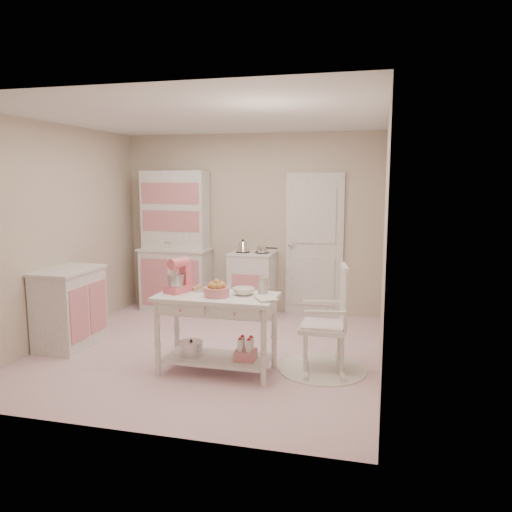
{
  "coord_description": "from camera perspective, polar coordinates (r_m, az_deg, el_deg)",
  "views": [
    {
      "loc": [
        1.86,
        -5.17,
        1.93
      ],
      "look_at": [
        0.58,
        -0.06,
        1.13
      ],
      "focal_mm": 35.0,
      "sensor_mm": 36.0,
      "label": 1
    }
  ],
  "objects": [
    {
      "name": "rocking_chair",
      "position": [
        5.15,
        7.72,
        -6.99
      ],
      "size": [
        0.6,
        0.79,
        1.1
      ],
      "primitive_type": "cube",
      "rotation": [
        0.0,
        0.0,
        0.18
      ],
      "color": "white",
      "rests_on": "ground"
    },
    {
      "name": "work_table",
      "position": [
        5.1,
        -4.48,
        -8.85
      ],
      "size": [
        1.2,
        0.6,
        0.8
      ],
      "primitive_type": "cube",
      "color": "white",
      "rests_on": "ground"
    },
    {
      "name": "lace_rug",
      "position": [
        5.32,
        7.6,
        -12.64
      ],
      "size": [
        0.92,
        0.92,
        0.01
      ],
      "primitive_type": "cylinder",
      "color": "white",
      "rests_on": "ground"
    },
    {
      "name": "door",
      "position": [
        7.16,
        6.69,
        1.27
      ],
      "size": [
        0.82,
        0.05,
        2.04
      ],
      "primitive_type": "cube",
      "color": "white",
      "rests_on": "ground"
    },
    {
      "name": "mixing_bowl",
      "position": [
        4.99,
        -1.41,
        -4.06
      ],
      "size": [
        0.22,
        0.22,
        0.07
      ],
      "primitive_type": "imported",
      "color": "white",
      "rests_on": "work_table"
    },
    {
      "name": "stand_mixer",
      "position": [
        5.13,
        -8.94,
        -2.27
      ],
      "size": [
        0.29,
        0.34,
        0.34
      ],
      "primitive_type": "cube",
      "rotation": [
        0.0,
        0.0,
        -0.4
      ],
      "color": "#EE6476",
      "rests_on": "work_table"
    },
    {
      "name": "base_cabinet",
      "position": [
        6.24,
        -20.54,
        -5.57
      ],
      "size": [
        0.54,
        0.84,
        0.92
      ],
      "primitive_type": "cube",
      "color": "white",
      "rests_on": "ground"
    },
    {
      "name": "bread_basket",
      "position": [
        4.94,
        -4.51,
        -4.1
      ],
      "size": [
        0.25,
        0.25,
        0.09
      ],
      "primitive_type": "cylinder",
      "color": "#D47A85",
      "rests_on": "work_table"
    },
    {
      "name": "cookie_tray",
      "position": [
        5.21,
        -5.47,
        -3.85
      ],
      "size": [
        0.34,
        0.24,
        0.02
      ],
      "primitive_type": "cube",
      "color": "silver",
      "rests_on": "work_table"
    },
    {
      "name": "stove",
      "position": [
        7.16,
        -0.42,
        -3.22
      ],
      "size": [
        0.62,
        0.57,
        0.92
      ],
      "primitive_type": "cube",
      "color": "white",
      "rests_on": "ground"
    },
    {
      "name": "metal_pitcher",
      "position": [
        5.01,
        0.82,
        -3.41
      ],
      "size": [
        0.1,
        0.1,
        0.17
      ],
      "primitive_type": "cylinder",
      "color": "silver",
      "rests_on": "work_table"
    },
    {
      "name": "hutch",
      "position": [
        7.5,
        -9.24,
        1.7
      ],
      "size": [
        1.06,
        0.5,
        2.08
      ],
      "primitive_type": "cube",
      "color": "white",
      "rests_on": "ground"
    },
    {
      "name": "room_shell",
      "position": [
        5.51,
        -5.69,
        5.65
      ],
      "size": [
        3.84,
        3.84,
        2.62
      ],
      "color": "pink",
      "rests_on": "ground"
    },
    {
      "name": "recipe_book",
      "position": [
        4.76,
        0.16,
        -4.97
      ],
      "size": [
        0.28,
        0.3,
        0.02
      ],
      "primitive_type": "imported",
      "rotation": [
        0.0,
        0.0,
        0.54
      ],
      "color": "white",
      "rests_on": "work_table"
    }
  ]
}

